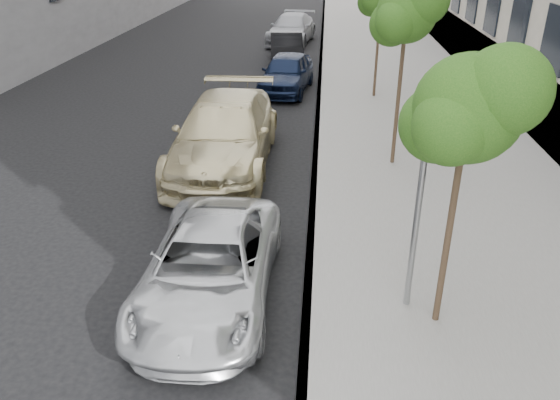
# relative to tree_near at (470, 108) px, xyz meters

# --- Properties ---
(ground) EXTENTS (160.00, 160.00, 0.00)m
(ground) POSITION_rel_tree_near_xyz_m (-3.23, -1.50, -3.54)
(ground) COLOR black
(ground) RESTS_ON ground
(sidewalk) EXTENTS (6.40, 72.00, 0.14)m
(sidewalk) POSITION_rel_tree_near_xyz_m (1.07, 22.50, -3.47)
(sidewalk) COLOR gray
(sidewalk) RESTS_ON ground
(curb) EXTENTS (0.15, 72.00, 0.14)m
(curb) POSITION_rel_tree_near_xyz_m (-2.05, 22.50, -3.47)
(curb) COLOR #9E9B93
(curb) RESTS_ON ground
(tree_near) EXTENTS (1.77, 1.57, 4.28)m
(tree_near) POSITION_rel_tree_near_xyz_m (0.00, 0.00, 0.00)
(tree_near) COLOR #38281C
(tree_near) RESTS_ON sidewalk
(tree_mid) EXTENTS (1.75, 1.55, 4.63)m
(tree_mid) POSITION_rel_tree_near_xyz_m (-0.00, 6.50, 0.36)
(tree_mid) COLOR #38281C
(tree_mid) RESTS_ON sidewalk
(signal_pole) EXTENTS (0.28, 0.25, 3.18)m
(signal_pole) POSITION_rel_tree_near_xyz_m (-0.43, 0.37, -1.42)
(signal_pole) COLOR #939699
(signal_pole) RESTS_ON sidewalk
(minivan) EXTENTS (2.08, 4.51, 1.25)m
(minivan) POSITION_rel_tree_near_xyz_m (-3.68, 0.45, -2.92)
(minivan) COLOR silver
(minivan) RESTS_ON ground
(suv) EXTENTS (2.48, 6.03, 1.74)m
(suv) POSITION_rel_tree_near_xyz_m (-4.42, 6.31, -2.67)
(suv) COLOR beige
(suv) RESTS_ON ground
(sedan_blue) EXTENTS (2.20, 4.41, 1.45)m
(sedan_blue) POSITION_rel_tree_near_xyz_m (-3.33, 13.87, -2.82)
(sedan_blue) COLOR black
(sedan_blue) RESTS_ON ground
(sedan_black) EXTENTS (1.89, 4.34, 1.39)m
(sedan_black) POSITION_rel_tree_near_xyz_m (-3.67, 18.70, -2.85)
(sedan_black) COLOR black
(sedan_black) RESTS_ON ground
(sedan_rear) EXTENTS (2.79, 5.47, 1.52)m
(sedan_rear) POSITION_rel_tree_near_xyz_m (-3.75, 24.17, -2.78)
(sedan_rear) COLOR gray
(sedan_rear) RESTS_ON ground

